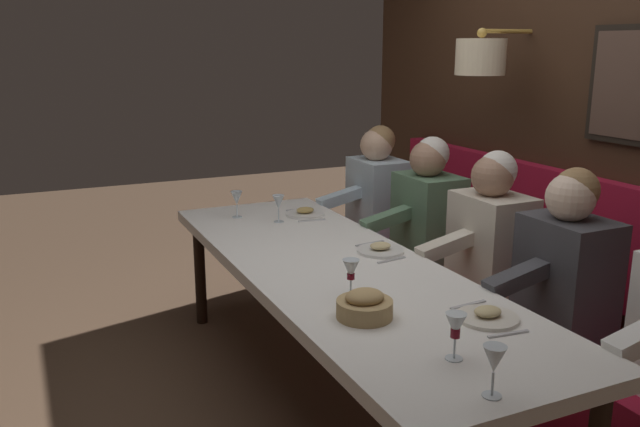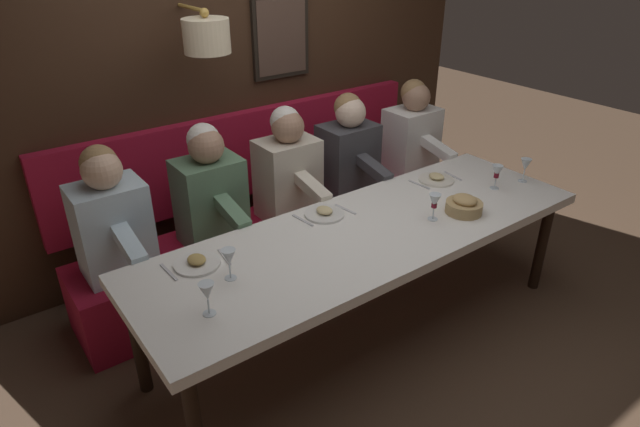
% 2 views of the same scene
% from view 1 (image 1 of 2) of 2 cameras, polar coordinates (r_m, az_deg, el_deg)
% --- Properties ---
extents(ground_plane, '(12.00, 12.00, 0.00)m').
position_cam_1_polar(ground_plane, '(3.48, 1.46, -16.13)').
color(ground_plane, '#4C3828').
extents(dining_table, '(0.90, 2.77, 0.74)m').
position_cam_1_polar(dining_table, '(3.19, 1.54, -5.54)').
color(dining_table, white).
rests_on(dining_table, ground_plane).
extents(banquette_bench, '(0.52, 2.97, 0.45)m').
position_cam_1_polar(banquette_bench, '(3.81, 13.75, -9.91)').
color(banquette_bench, maroon).
rests_on(banquette_bench, ground_plane).
extents(back_wall_panel, '(0.59, 4.17, 2.90)m').
position_cam_1_polar(back_wall_panel, '(3.90, 21.42, 7.47)').
color(back_wall_panel, '#382316').
rests_on(back_wall_panel, ground_plane).
extents(diner_near, '(0.60, 0.40, 0.79)m').
position_cam_1_polar(diner_near, '(3.21, 20.53, -3.79)').
color(diner_near, '#3D3D42').
rests_on(diner_near, banquette_bench).
extents(diner_middle, '(0.60, 0.40, 0.79)m').
position_cam_1_polar(diner_middle, '(3.58, 14.53, -1.47)').
color(diner_middle, beige).
rests_on(diner_middle, banquette_bench).
extents(diner_far, '(0.60, 0.40, 0.79)m').
position_cam_1_polar(diner_far, '(4.04, 9.29, 0.57)').
color(diner_far, '#567A5B').
rests_on(diner_far, banquette_bench).
extents(diner_farthest, '(0.60, 0.40, 0.79)m').
position_cam_1_polar(diner_farthest, '(4.55, 4.95, 2.26)').
color(diner_farthest, silver).
rests_on(diner_farthest, banquette_bench).
extents(place_setting_0, '(0.24, 0.32, 0.05)m').
position_cam_1_polar(place_setting_0, '(4.09, -1.29, 0.05)').
color(place_setting_0, white).
rests_on(place_setting_0, dining_table).
extents(place_setting_1, '(0.24, 0.32, 0.05)m').
position_cam_1_polar(place_setting_1, '(2.64, 14.27, -8.57)').
color(place_setting_1, silver).
rests_on(place_setting_1, dining_table).
extents(place_setting_2, '(0.24, 0.33, 0.05)m').
position_cam_1_polar(place_setting_2, '(3.38, 5.23, -3.10)').
color(place_setting_2, silver).
rests_on(place_setting_2, dining_table).
extents(wine_glass_0, '(0.07, 0.07, 0.16)m').
position_cam_1_polar(wine_glass_0, '(2.07, 14.82, -12.20)').
color(wine_glass_0, silver).
rests_on(wine_glass_0, dining_table).
extents(wine_glass_1, '(0.07, 0.07, 0.16)m').
position_cam_1_polar(wine_glass_1, '(2.75, 2.68, -4.96)').
color(wine_glass_1, silver).
rests_on(wine_glass_1, dining_table).
extents(wine_glass_2, '(0.07, 0.07, 0.16)m').
position_cam_1_polar(wine_glass_2, '(3.91, -3.61, 0.92)').
color(wine_glass_2, silver).
rests_on(wine_glass_2, dining_table).
extents(wine_glass_3, '(0.07, 0.07, 0.16)m').
position_cam_1_polar(wine_glass_3, '(2.27, 11.64, -9.60)').
color(wine_glass_3, silver).
rests_on(wine_glass_3, dining_table).
extents(wine_glass_4, '(0.07, 0.07, 0.16)m').
position_cam_1_polar(wine_glass_4, '(4.04, -7.22, 1.27)').
color(wine_glass_4, silver).
rests_on(wine_glass_4, dining_table).
extents(bread_bowl, '(0.22, 0.22, 0.12)m').
position_cam_1_polar(bread_bowl, '(2.57, 3.87, -7.95)').
color(bread_bowl, tan).
rests_on(bread_bowl, dining_table).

